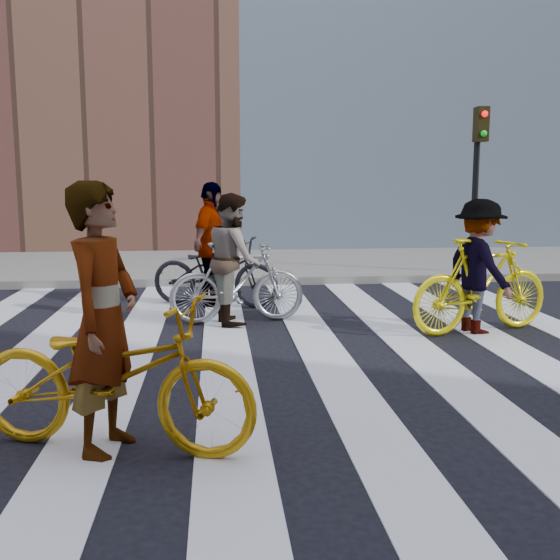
{
  "coord_description": "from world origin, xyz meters",
  "views": [
    {
      "loc": [
        -0.65,
        -7.04,
        1.94
      ],
      "look_at": [
        0.07,
        0.3,
        0.82
      ],
      "focal_mm": 42.0,
      "sensor_mm": 36.0,
      "label": 1
    }
  ],
  "objects": [
    {
      "name": "sidewalk_far",
      "position": [
        0.0,
        7.5,
        0.07
      ],
      "size": [
        100.0,
        5.0,
        0.15
      ],
      "primitive_type": "cube",
      "color": "slate",
      "rests_on": "ground"
    },
    {
      "name": "rider_mid",
      "position": [
        -0.41,
        1.82,
        0.89
      ],
      "size": [
        0.79,
        0.95,
        1.78
      ],
      "primitive_type": "imported",
      "rotation": [
        0.0,
        0.0,
        1.71
      ],
      "color": "slate",
      "rests_on": "ground"
    },
    {
      "name": "traffic_signal",
      "position": [
        4.4,
        5.32,
        2.28
      ],
      "size": [
        0.22,
        0.42,
        3.33
      ],
      "color": "black",
      "rests_on": "ground"
    },
    {
      "name": "bike_dark_rear",
      "position": [
        -0.67,
        3.09,
        0.54
      ],
      "size": [
        2.18,
        1.42,
        1.08
      ],
      "primitive_type": "imported",
      "rotation": [
        0.0,
        0.0,
        1.2
      ],
      "color": "black",
      "rests_on": "ground"
    },
    {
      "name": "bike_silver_mid",
      "position": [
        -0.36,
        1.82,
        0.56
      ],
      "size": [
        1.92,
        0.79,
        1.12
      ],
      "primitive_type": "imported",
      "rotation": [
        0.0,
        0.0,
        1.71
      ],
      "color": "#9EA2A7",
      "rests_on": "ground"
    },
    {
      "name": "rider_right",
      "position": [
        2.68,
        0.93,
        0.86
      ],
      "size": [
        0.91,
        1.24,
        1.72
      ],
      "primitive_type": "imported",
      "rotation": [
        0.0,
        0.0,
        1.84
      ],
      "color": "slate",
      "rests_on": "ground"
    },
    {
      "name": "rider_left",
      "position": [
        -1.45,
        -2.4,
        0.97
      ],
      "size": [
        0.66,
        0.82,
        1.94
      ],
      "primitive_type": "imported",
      "rotation": [
        0.0,
        0.0,
        1.27
      ],
      "color": "slate",
      "rests_on": "ground"
    },
    {
      "name": "zebra_crosswalk",
      "position": [
        0.0,
        0.0,
        0.01
      ],
      "size": [
        8.25,
        10.0,
        0.01
      ],
      "color": "silver",
      "rests_on": "ground"
    },
    {
      "name": "bike_yellow_right",
      "position": [
        2.73,
        0.93,
        0.62
      ],
      "size": [
        2.13,
        1.11,
        1.23
      ],
      "primitive_type": "imported",
      "rotation": [
        0.0,
        0.0,
        1.84
      ],
      "color": "yellow",
      "rests_on": "ground"
    },
    {
      "name": "ground",
      "position": [
        0.0,
        0.0,
        0.0
      ],
      "size": [
        100.0,
        100.0,
        0.0
      ],
      "primitive_type": "plane",
      "color": "black",
      "rests_on": "ground"
    },
    {
      "name": "rider_rear",
      "position": [
        -0.72,
        3.09,
        0.96
      ],
      "size": [
        0.85,
        1.22,
        1.93
      ],
      "primitive_type": "imported",
      "rotation": [
        0.0,
        0.0,
        1.2
      ],
      "color": "slate",
      "rests_on": "ground"
    },
    {
      "name": "bike_yellow_left",
      "position": [
        -1.4,
        -2.4,
        0.56
      ],
      "size": [
        2.27,
        1.35,
        1.13
      ],
      "primitive_type": "imported",
      "rotation": [
        0.0,
        0.0,
        1.27
      ],
      "color": "#C78A0B",
      "rests_on": "ground"
    }
  ]
}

